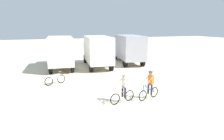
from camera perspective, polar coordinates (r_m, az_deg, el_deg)
The scene contains 7 objects.
ground_plane at distance 12.46m, azimuth 4.95°, elevation -8.29°, with size 120.00×120.00×0.00m, color beige.
box_truck_cream_rv at distance 21.50m, azimuth -14.68°, elevation 5.41°, with size 2.89×6.91×3.35m.
box_truck_white_box at distance 21.61m, azimuth -4.34°, elevation 5.82°, with size 2.96×6.93×3.35m.
box_truck_grey_hauler at distance 23.91m, azimuth 4.77°, elevation 6.48°, with size 3.21×7.00×3.35m.
cyclist_orange_shirt at distance 11.57m, azimuth 3.29°, elevation -5.49°, with size 1.69×0.63×1.82m.
cyclist_cowboy_hat at distance 12.34m, azimuth 10.84°, elevation -4.53°, with size 1.66×0.71×1.82m.
bicycle_spare at distance 15.84m, azimuth -16.13°, elevation -2.64°, with size 1.60×0.81×0.97m.
Camera 1 is at (-4.85, -10.57, 4.46)m, focal length 31.55 mm.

